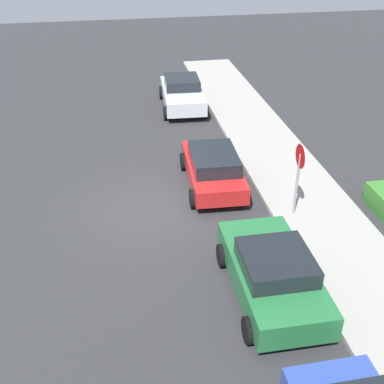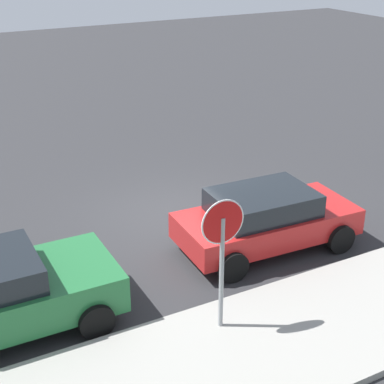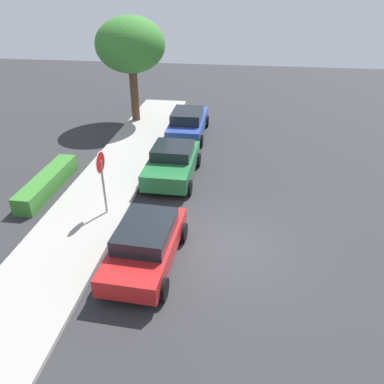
# 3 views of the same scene
# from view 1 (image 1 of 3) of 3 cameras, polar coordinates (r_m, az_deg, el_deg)

# --- Properties ---
(ground_plane) EXTENTS (60.00, 60.00, 0.00)m
(ground_plane) POSITION_cam_1_polar(r_m,az_deg,el_deg) (15.83, -5.06, -1.84)
(ground_plane) COLOR #2D2D30
(sidewalk_curb) EXTENTS (32.00, 2.86, 0.14)m
(sidewalk_curb) POSITION_cam_1_polar(r_m,az_deg,el_deg) (16.93, 12.68, 0.10)
(sidewalk_curb) COLOR #9E9B93
(sidewalk_curb) RESTS_ON ground_plane
(stop_sign) EXTENTS (0.78, 0.08, 2.54)m
(stop_sign) POSITION_cam_1_polar(r_m,az_deg,el_deg) (14.78, 12.56, 2.76)
(stop_sign) COLOR gray
(stop_sign) RESTS_ON ground_plane
(parked_car_red) EXTENTS (3.97, 2.09, 1.35)m
(parked_car_red) POSITION_cam_1_polar(r_m,az_deg,el_deg) (16.66, 2.51, 2.89)
(parked_car_red) COLOR red
(parked_car_red) RESTS_ON ground_plane
(parked_car_green) EXTENTS (4.02, 2.12, 1.45)m
(parked_car_green) POSITION_cam_1_polar(r_m,az_deg,el_deg) (12.19, 9.53, -9.47)
(parked_car_green) COLOR #236B38
(parked_car_green) RESTS_ON ground_plane
(parked_car_silver) EXTENTS (4.24, 2.22, 1.41)m
(parked_car_silver) POSITION_cam_1_polar(r_m,az_deg,el_deg) (23.60, -1.15, 11.66)
(parked_car_silver) COLOR silver
(parked_car_silver) RESTS_ON ground_plane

